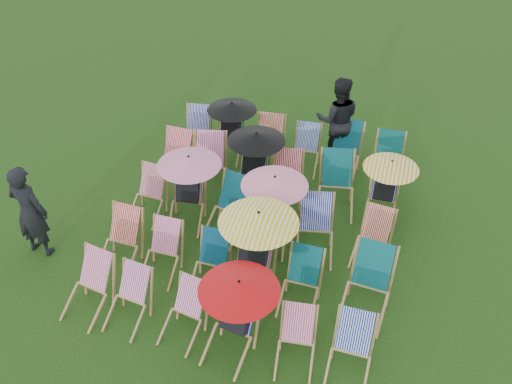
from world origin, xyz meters
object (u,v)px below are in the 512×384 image
(deckchair_29, at_px, (388,161))
(person_left, at_px, (30,211))
(person_rear, at_px, (337,119))
(deckchair_5, at_px, (350,353))
(deckchair_0, at_px, (87,287))

(deckchair_29, relative_size, person_left, 0.52)
(deckchair_29, xyz_separation_m, person_rear, (-1.12, 0.50, 0.45))
(deckchair_5, relative_size, deckchair_29, 0.97)
(deckchair_0, xyz_separation_m, deckchair_5, (3.96, -0.05, -0.01))
(deckchair_5, distance_m, deckchair_29, 4.60)
(person_left, bearing_deg, deckchair_5, 173.97)
(deckchair_5, height_order, deckchair_29, deckchair_29)
(deckchair_0, xyz_separation_m, person_rear, (2.86, 5.05, 0.45))
(deckchair_29, bearing_deg, deckchair_5, -93.14)
(deckchair_0, xyz_separation_m, person_left, (-1.46, 0.89, 0.42))
(deckchair_5, bearing_deg, person_rear, 103.51)
(deckchair_0, height_order, deckchair_29, same)
(person_left, xyz_separation_m, person_rear, (4.31, 4.16, 0.03))
(deckchair_5, xyz_separation_m, deckchair_29, (0.01, 4.60, 0.01))
(deckchair_0, relative_size, deckchair_5, 1.06)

